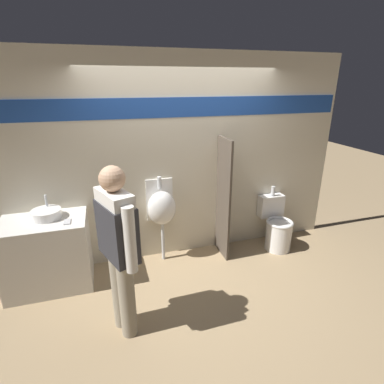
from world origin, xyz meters
The scene contains 9 objects.
ground_plane centered at (0.00, 0.00, 0.00)m, with size 16.00×16.00×0.00m, color #997F5B.
display_wall centered at (0.00, 0.60, 1.36)m, with size 4.54×0.07×2.70m.
sink_counter centered at (-1.75, 0.26, 0.43)m, with size 0.94×0.62×0.86m.
sink_basin centered at (-1.70, 0.32, 0.91)m, with size 0.33×0.33×0.24m.
cell_phone centered at (-1.46, 0.14, 0.86)m, with size 0.07×0.14×0.01m.
divider_near_counter centered at (0.50, 0.34, 0.83)m, with size 0.03×0.45×1.66m.
urinal_near_counter centered at (-0.34, 0.44, 0.77)m, with size 0.38×0.29×1.17m.
toilet centered at (1.33, 0.27, 0.31)m, with size 0.39×0.55×0.89m.
person_in_vest centered at (-0.95, -0.70, 0.98)m, with size 0.36×0.56×1.69m.
Camera 1 is at (-1.00, -3.15, 2.33)m, focal length 28.00 mm.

